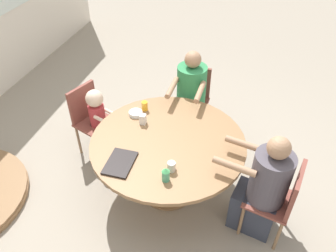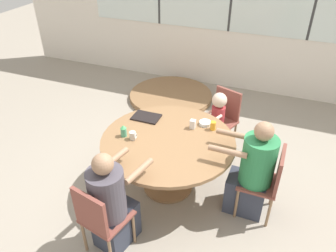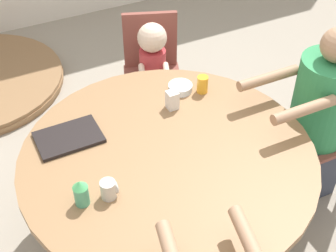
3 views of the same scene
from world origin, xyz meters
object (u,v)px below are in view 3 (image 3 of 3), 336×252
(chair_for_woman_green_shirt, at_px, (334,120))
(person_toddler, at_px, (153,82))
(person_woman_green_shirt, at_px, (312,127))
(juice_glass, at_px, (202,84))
(milk_carton_small, at_px, (172,100))
(sippy_cup, at_px, (81,192))
(bowl_white_shallow, at_px, (180,88))
(coffee_mug, at_px, (109,189))
(chair_for_toddler, at_px, (152,63))

(chair_for_woman_green_shirt, height_order, person_toddler, person_toddler)
(person_woman_green_shirt, bearing_deg, person_toddler, 34.37)
(juice_glass, height_order, milk_carton_small, milk_carton_small)
(chair_for_woman_green_shirt, bearing_deg, sippy_cup, 94.36)
(person_woman_green_shirt, relative_size, bowl_white_shallow, 8.24)
(juice_glass, bearing_deg, sippy_cup, -151.63)
(chair_for_woman_green_shirt, xyz_separation_m, person_woman_green_shirt, (-0.17, 0.00, 0.01))
(person_woman_green_shirt, xyz_separation_m, sippy_cup, (-1.45, -0.10, 0.26))
(person_toddler, height_order, juice_glass, person_toddler)
(chair_for_woman_green_shirt, bearing_deg, coffee_mug, 95.30)
(chair_for_woman_green_shirt, relative_size, coffee_mug, 9.18)
(person_woman_green_shirt, distance_m, juice_glass, 0.71)
(coffee_mug, xyz_separation_m, bowl_white_shallow, (0.67, 0.57, -0.03))
(chair_for_toddler, relative_size, bowl_white_shallow, 6.07)
(chair_for_toddler, xyz_separation_m, coffee_mug, (-0.77, -1.18, 0.24))
(sippy_cup, xyz_separation_m, bowl_white_shallow, (0.79, 0.55, -0.05))
(person_toddler, height_order, bowl_white_shallow, person_toddler)
(coffee_mug, distance_m, sippy_cup, 0.13)
(person_toddler, xyz_separation_m, coffee_mug, (-0.71, -1.04, 0.30))
(chair_for_toddler, relative_size, coffee_mug, 9.18)
(milk_carton_small, height_order, bowl_white_shallow, milk_carton_small)
(person_woman_green_shirt, height_order, sippy_cup, person_woman_green_shirt)
(coffee_mug, height_order, juice_glass, juice_glass)
(chair_for_toddler, xyz_separation_m, milk_carton_small, (-0.21, -0.73, 0.25))
(person_toddler, relative_size, juice_glass, 8.65)
(juice_glass, xyz_separation_m, milk_carton_small, (-0.23, -0.06, 0.00))
(chair_for_woman_green_shirt, distance_m, chair_for_toddler, 1.29)
(sippy_cup, height_order, juice_glass, sippy_cup)
(chair_for_toddler, height_order, bowl_white_shallow, chair_for_toddler)
(person_woman_green_shirt, height_order, person_toddler, person_woman_green_shirt)
(chair_for_toddler, xyz_separation_m, person_woman_green_shirt, (0.55, -1.07, 0.01))
(person_woman_green_shirt, distance_m, coffee_mug, 1.35)
(chair_for_woman_green_shirt, bearing_deg, juice_glass, 62.10)
(person_toddler, bearing_deg, sippy_cup, 71.65)
(coffee_mug, distance_m, juice_glass, 0.93)
(sippy_cup, bearing_deg, bowl_white_shallow, 34.94)
(juice_glass, bearing_deg, person_woman_green_shirt, -35.69)
(person_toddler, bearing_deg, milk_carton_small, 95.79)
(person_woman_green_shirt, height_order, bowl_white_shallow, person_woman_green_shirt)
(milk_carton_small, distance_m, bowl_white_shallow, 0.17)
(chair_for_toddler, height_order, person_woman_green_shirt, person_woman_green_shirt)
(chair_for_woman_green_shirt, xyz_separation_m, milk_carton_small, (-0.94, 0.34, 0.25))
(chair_for_toddler, bearing_deg, milk_carton_small, 94.64)
(person_woman_green_shirt, distance_m, milk_carton_small, 0.87)
(person_woman_green_shirt, bearing_deg, chair_for_woman_green_shirt, -90.00)
(coffee_mug, xyz_separation_m, sippy_cup, (-0.12, 0.02, 0.03))
(chair_for_woman_green_shirt, xyz_separation_m, person_toddler, (-0.78, 0.93, -0.06))
(coffee_mug, relative_size, juice_glass, 0.91)
(sippy_cup, bearing_deg, person_toddler, 50.76)
(coffee_mug, bearing_deg, person_woman_green_shirt, 4.96)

